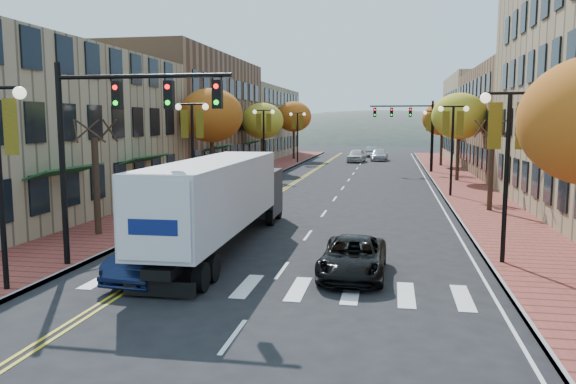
% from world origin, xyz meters
% --- Properties ---
extents(ground, '(200.00, 200.00, 0.00)m').
position_xyz_m(ground, '(0.00, 0.00, 0.00)').
color(ground, black).
rests_on(ground, ground).
extents(sidewalk_left, '(4.00, 85.00, 0.15)m').
position_xyz_m(sidewalk_left, '(-9.00, 32.50, 0.07)').
color(sidewalk_left, brown).
rests_on(sidewalk_left, ground).
extents(sidewalk_right, '(4.00, 85.00, 0.15)m').
position_xyz_m(sidewalk_right, '(9.00, 32.50, 0.07)').
color(sidewalk_right, brown).
rests_on(sidewalk_right, ground).
extents(building_left_near, '(12.00, 22.00, 9.00)m').
position_xyz_m(building_left_near, '(-17.00, 13.00, 4.50)').
color(building_left_near, '#9E8966').
rests_on(building_left_near, ground).
extents(building_left_mid, '(12.00, 24.00, 11.00)m').
position_xyz_m(building_left_mid, '(-17.00, 36.00, 5.50)').
color(building_left_mid, brown).
rests_on(building_left_mid, ground).
extents(building_left_far, '(12.00, 26.00, 9.50)m').
position_xyz_m(building_left_far, '(-17.00, 61.00, 4.75)').
color(building_left_far, '#9E8966').
rests_on(building_left_far, ground).
extents(building_right_mid, '(15.00, 24.00, 10.00)m').
position_xyz_m(building_right_mid, '(18.50, 42.00, 5.00)').
color(building_right_mid, brown).
rests_on(building_right_mid, ground).
extents(building_right_far, '(15.00, 20.00, 11.00)m').
position_xyz_m(building_right_far, '(18.50, 64.00, 5.50)').
color(building_right_far, '#9E8966').
rests_on(building_right_far, ground).
extents(tree_left_a, '(0.28, 0.28, 4.20)m').
position_xyz_m(tree_left_a, '(-9.00, 8.00, 2.25)').
color(tree_left_a, '#382619').
rests_on(tree_left_a, sidewalk_left).
extents(tree_left_b, '(4.48, 4.48, 7.21)m').
position_xyz_m(tree_left_b, '(-9.00, 24.00, 5.45)').
color(tree_left_b, '#382619').
rests_on(tree_left_b, sidewalk_left).
extents(tree_left_c, '(4.16, 4.16, 6.69)m').
position_xyz_m(tree_left_c, '(-9.00, 40.00, 5.05)').
color(tree_left_c, '#382619').
rests_on(tree_left_c, sidewalk_left).
extents(tree_left_d, '(4.61, 4.61, 7.42)m').
position_xyz_m(tree_left_d, '(-9.00, 58.00, 5.60)').
color(tree_left_d, '#382619').
rests_on(tree_left_d, sidewalk_left).
extents(tree_right_b, '(0.28, 0.28, 4.20)m').
position_xyz_m(tree_right_b, '(9.00, 18.00, 2.25)').
color(tree_right_b, '#382619').
rests_on(tree_right_b, sidewalk_right).
extents(tree_right_c, '(4.48, 4.48, 7.21)m').
position_xyz_m(tree_right_c, '(9.00, 34.00, 5.45)').
color(tree_right_c, '#382619').
rests_on(tree_right_c, sidewalk_right).
extents(tree_right_d, '(4.35, 4.35, 7.00)m').
position_xyz_m(tree_right_d, '(9.00, 50.00, 5.29)').
color(tree_right_d, '#382619').
rests_on(tree_right_d, sidewalk_right).
extents(lamp_left_b, '(1.96, 0.36, 6.05)m').
position_xyz_m(lamp_left_b, '(-7.50, 16.00, 4.29)').
color(lamp_left_b, black).
rests_on(lamp_left_b, ground).
extents(lamp_left_c, '(1.96, 0.36, 6.05)m').
position_xyz_m(lamp_left_c, '(-7.50, 34.00, 4.29)').
color(lamp_left_c, black).
rests_on(lamp_left_c, ground).
extents(lamp_left_d, '(1.96, 0.36, 6.05)m').
position_xyz_m(lamp_left_d, '(-7.50, 52.00, 4.29)').
color(lamp_left_d, black).
rests_on(lamp_left_d, ground).
extents(lamp_right_a, '(1.96, 0.36, 6.05)m').
position_xyz_m(lamp_right_a, '(7.50, 6.00, 4.29)').
color(lamp_right_a, black).
rests_on(lamp_right_a, ground).
extents(lamp_right_b, '(1.96, 0.36, 6.05)m').
position_xyz_m(lamp_right_b, '(7.50, 24.00, 4.29)').
color(lamp_right_b, black).
rests_on(lamp_right_b, ground).
extents(lamp_right_c, '(1.96, 0.36, 6.05)m').
position_xyz_m(lamp_right_c, '(7.50, 42.00, 4.29)').
color(lamp_right_c, black).
rests_on(lamp_right_c, ground).
extents(traffic_mast_near, '(6.10, 0.35, 7.00)m').
position_xyz_m(traffic_mast_near, '(-5.48, 3.00, 4.92)').
color(traffic_mast_near, black).
rests_on(traffic_mast_near, ground).
extents(traffic_mast_far, '(6.10, 0.34, 7.00)m').
position_xyz_m(traffic_mast_far, '(5.48, 42.00, 4.92)').
color(traffic_mast_far, black).
rests_on(traffic_mast_far, ground).
extents(semi_truck, '(2.60, 14.46, 3.60)m').
position_xyz_m(semi_truck, '(-2.98, 7.03, 2.11)').
color(semi_truck, black).
rests_on(semi_truck, ground).
extents(navy_sedan, '(2.02, 4.74, 1.52)m').
position_xyz_m(navy_sedan, '(-3.77, 2.53, 0.76)').
color(navy_sedan, '#0D1534').
rests_on(navy_sedan, ground).
extents(black_suv, '(2.13, 4.52, 1.25)m').
position_xyz_m(black_suv, '(2.42, 3.79, 0.62)').
color(black_suv, black).
rests_on(black_suv, ground).
extents(car_far_white, '(2.34, 4.91, 1.62)m').
position_xyz_m(car_far_white, '(-0.66, 55.30, 0.81)').
color(car_far_white, silver).
rests_on(car_far_white, ground).
extents(car_far_silver, '(2.21, 5.13, 1.47)m').
position_xyz_m(car_far_silver, '(2.05, 58.57, 0.74)').
color(car_far_silver, '#ADAEB5').
rests_on(car_far_silver, ground).
extents(car_far_oncoming, '(1.56, 4.35, 1.43)m').
position_xyz_m(car_far_oncoming, '(0.79, 66.34, 0.71)').
color(car_far_oncoming, '#B5B6BD').
rests_on(car_far_oncoming, ground).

